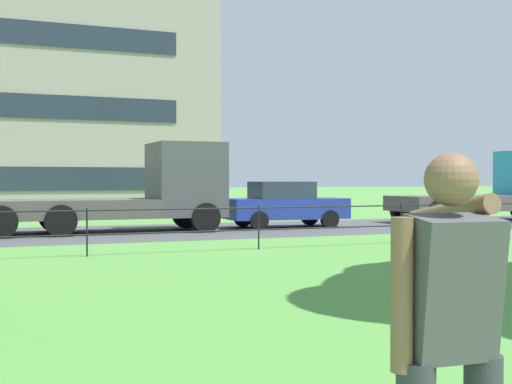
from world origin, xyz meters
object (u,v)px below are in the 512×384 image
at_px(flatbed_truck_far_left, 139,192).
at_px(car_blue_far_right, 285,204).
at_px(person_thrower, 448,341).
at_px(flatbed_truck_center, 505,190).

xyz_separation_m(flatbed_truck_far_left, car_blue_far_right, (4.88, -0.02, -0.44)).
distance_m(person_thrower, flatbed_truck_center, 24.55).
distance_m(person_thrower, car_blue_far_right, 19.38).
bearing_deg(car_blue_far_right, person_thrower, -112.14).
bearing_deg(flatbed_truck_center, person_thrower, -132.80).
xyz_separation_m(flatbed_truck_far_left, flatbed_truck_center, (14.26, 0.04, 0.00)).
xyz_separation_m(person_thrower, flatbed_truck_far_left, (2.42, 17.98, 0.31)).
bearing_deg(flatbed_truck_center, car_blue_far_right, -179.61).
bearing_deg(person_thrower, flatbed_truck_far_left, 82.34).
height_order(flatbed_truck_far_left, flatbed_truck_center, same).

